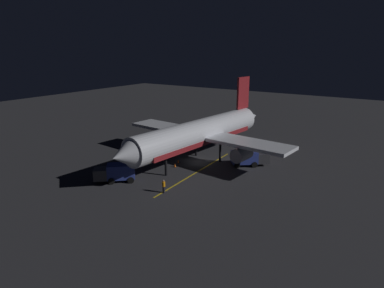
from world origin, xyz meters
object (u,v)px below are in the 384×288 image
object	(u,v)px
ground_crew_worker	(164,186)
traffic_cone_near_right	(178,161)
airliner	(201,133)
baggage_truck	(117,173)
traffic_cone_near_left	(175,165)
catering_truck	(248,158)

from	to	relation	value
ground_crew_worker	traffic_cone_near_right	size ratio (longest dim) A/B	3.16
airliner	baggage_truck	xyz separation A→B (m)	(5.17, 13.60, -3.47)
airliner	baggage_truck	size ratio (longest dim) A/B	6.45
baggage_truck	ground_crew_worker	world-z (taller)	baggage_truck
ground_crew_worker	traffic_cone_near_left	distance (m)	9.66
baggage_truck	traffic_cone_near_right	xyz separation A→B (m)	(-2.53, -10.92, -0.99)
baggage_truck	catering_truck	world-z (taller)	baggage_truck
ground_crew_worker	traffic_cone_near_left	world-z (taller)	ground_crew_worker
airliner	baggage_truck	bearing A→B (deg)	69.19
catering_truck	traffic_cone_near_right	size ratio (longest dim) A/B	10.36
traffic_cone_near_left	traffic_cone_near_right	bearing A→B (deg)	-68.55
airliner	catering_truck	distance (m)	8.35
airliner	ground_crew_worker	bearing A→B (deg)	101.11
baggage_truck	traffic_cone_near_left	bearing A→B (deg)	-109.90
airliner	traffic_cone_near_right	bearing A→B (deg)	45.42
airliner	catering_truck	size ratio (longest dim) A/B	6.17
catering_truck	ground_crew_worker	world-z (taller)	catering_truck
traffic_cone_near_left	traffic_cone_near_right	distance (m)	2.03
airliner	traffic_cone_near_left	world-z (taller)	airliner
traffic_cone_near_right	catering_truck	bearing A→B (deg)	-153.40
baggage_truck	catering_truck	bearing A→B (deg)	-128.01
airliner	traffic_cone_near_left	xyz separation A→B (m)	(1.90, 4.57, -4.46)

